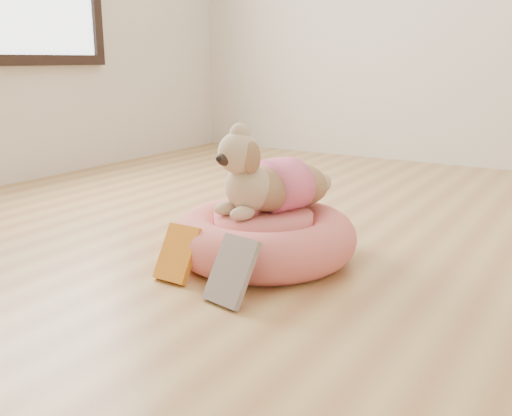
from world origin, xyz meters
The scene contains 5 objects.
floor centered at (0.00, 0.00, 0.00)m, with size 4.50×4.50×0.00m, color #AF7A49.
pet_bed centered at (-0.16, 0.03, 0.08)m, with size 0.64×0.64×0.16m.
dog centered at (-0.16, 0.07, 0.32)m, with size 0.30×0.43×0.32m, color brown, non-canonical shape.
book_yellow centered at (-0.29, -0.27, 0.08)m, with size 0.12×0.02×0.18m, color yellow.
book_white centered at (-0.05, -0.32, 0.09)m, with size 0.13×0.02×0.20m, color white.
Camera 1 is at (0.82, -1.58, 0.68)m, focal length 40.00 mm.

